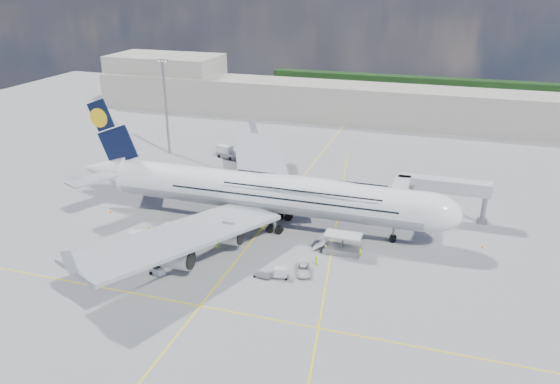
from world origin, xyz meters
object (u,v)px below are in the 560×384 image
(dolly_nose_near, at_px, (262,275))
(crew_tug, at_px, (217,246))
(light_mast, at_px, (166,106))
(catering_truck_outer, at_px, (227,152))
(dolly_row_b, at_px, (174,247))
(crew_loader, at_px, (326,249))
(dolly_row_c, at_px, (169,228))
(airliner, at_px, (266,192))
(jet_bridge, at_px, (427,189))
(crew_nose, at_px, (360,253))
(crew_wing, at_px, (149,230))
(cone_wing_left_outer, at_px, (235,178))
(crew_van, at_px, (316,260))
(cone_tail, at_px, (110,212))
(cone_wing_right_inner, at_px, (156,258))
(dolly_row_a, at_px, (157,241))
(catering_truck_inner, at_px, (269,170))
(service_van, at_px, (303,270))
(cone_nose, at_px, (482,246))
(cone_wing_left_inner, at_px, (252,182))
(dolly_back, at_px, (136,236))
(baggage_tug, at_px, (157,270))
(dolly_nose_far, at_px, (281,273))
(cargo_loader, at_px, (342,246))

(dolly_nose_near, relative_size, crew_tug, 1.75)
(light_mast, height_order, catering_truck_outer, light_mast)
(dolly_row_b, distance_m, crew_loader, 27.07)
(dolly_row_c, relative_size, crew_tug, 1.87)
(airliner, relative_size, jet_bridge, 4.21)
(light_mast, xyz_separation_m, dolly_row_c, (23.88, -44.42, -12.19))
(airliner, height_order, crew_nose, airliner)
(light_mast, relative_size, crew_tug, 14.27)
(dolly_nose_near, height_order, crew_wing, crew_wing)
(crew_wing, height_order, cone_wing_left_outer, crew_wing)
(crew_van, xyz_separation_m, cone_tail, (-46.05, 7.98, -0.54))
(dolly_row_c, distance_m, cone_wing_right_inner, 10.33)
(dolly_row_a, relative_size, dolly_row_b, 0.96)
(catering_truck_inner, height_order, crew_nose, catering_truck_inner)
(airliner, bearing_deg, crew_loader, -30.18)
(dolly_row_c, height_order, service_van, dolly_row_c)
(cone_nose, relative_size, cone_wing_left_outer, 0.86)
(dolly_row_b, relative_size, cone_wing_left_inner, 5.53)
(airliner, xyz_separation_m, dolly_back, (-20.56, -14.60, -5.70))
(airliner, relative_size, crew_wing, 48.32)
(airliner, distance_m, light_mast, 53.72)
(service_van, bearing_deg, cone_tail, 150.36)
(light_mast, xyz_separation_m, crew_nose, (60.33, -43.03, -12.26))
(jet_bridge, distance_m, baggage_tug, 53.73)
(dolly_row_a, distance_m, dolly_back, 3.90)
(airliner, height_order, catering_truck_inner, airliner)
(crew_nose, xyz_separation_m, cone_wing_left_outer, (-35.48, 29.77, -0.66))
(dolly_row_a, xyz_separation_m, cone_tail, (-15.85, 8.92, -0.03))
(dolly_row_a, distance_m, dolly_nose_far, 26.19)
(jet_bridge, bearing_deg, catering_truck_inner, 158.85)
(dolly_back, relative_size, crew_van, 2.32)
(catering_truck_inner, distance_m, service_van, 46.08)
(dolly_back, height_order, crew_tug, dolly_back)
(jet_bridge, bearing_deg, crew_wing, -156.06)
(dolly_nose_near, bearing_deg, cone_wing_left_outer, 127.20)
(dolly_row_c, bearing_deg, crew_loader, 21.09)
(catering_truck_inner, bearing_deg, dolly_nose_near, -56.45)
(light_mast, height_order, crew_loader, light_mast)
(crew_van, height_order, cone_tail, crew_van)
(cargo_loader, xyz_separation_m, service_van, (-4.60, -8.95, -0.58))
(dolly_row_b, relative_size, cone_nose, 6.32)
(dolly_row_c, xyz_separation_m, crew_tug, (11.50, -3.65, -0.12))
(dolly_row_b, relative_size, crew_nose, 1.71)
(crew_nose, bearing_deg, light_mast, 119.48)
(dolly_back, distance_m, dolly_nose_near, 26.87)
(crew_wing, bearing_deg, dolly_row_c, -64.52)
(catering_truck_inner, distance_m, cone_wing_left_outer, 8.41)
(airliner, bearing_deg, cone_nose, 3.46)
(airliner, distance_m, cone_nose, 41.18)
(crew_loader, bearing_deg, airliner, 174.36)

